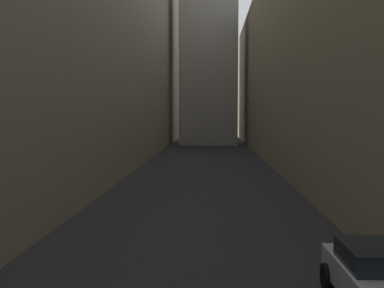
% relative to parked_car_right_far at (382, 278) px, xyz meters
% --- Properties ---
extents(ground_plane, '(264.00, 264.00, 0.00)m').
position_rel_parked_car_right_far_xyz_m(ground_plane, '(-4.40, 27.44, -0.79)').
color(ground_plane, '#232326').
extents(building_block_left, '(10.60, 108.00, 24.31)m').
position_rel_parked_car_right_far_xyz_m(building_block_left, '(-15.20, 29.44, 11.37)').
color(building_block_left, gray).
rests_on(building_block_left, ground).
extents(building_block_right, '(13.38, 108.00, 18.61)m').
position_rel_parked_car_right_far_xyz_m(building_block_right, '(7.79, 29.44, 8.52)').
color(building_block_right, gray).
rests_on(building_block_right, ground).
extents(parked_car_right_far, '(2.02, 4.04, 1.50)m').
position_rel_parked_car_right_far_xyz_m(parked_car_right_far, '(0.00, 0.00, 0.00)').
color(parked_car_right_far, '#B7B7BC').
rests_on(parked_car_right_far, ground).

